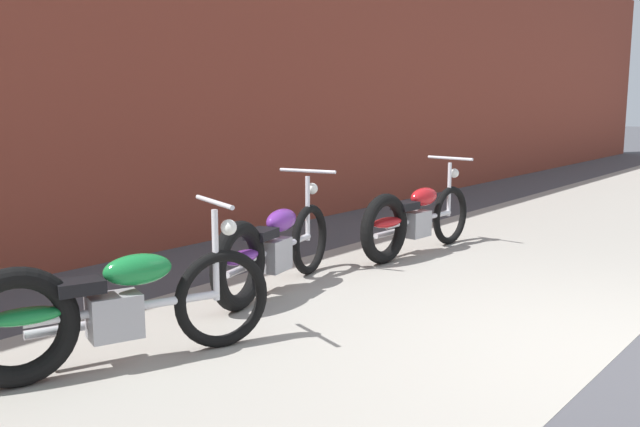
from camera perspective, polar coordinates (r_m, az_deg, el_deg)
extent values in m
plane|color=#47474C|center=(5.14, 23.04, -10.60)|extent=(80.00, 80.00, 0.00)
cube|color=#9E998E|center=(5.81, 6.09, -7.57)|extent=(36.00, 3.50, 0.01)
cube|color=brown|center=(7.98, -15.55, 13.23)|extent=(36.00, 0.50, 4.55)
torus|color=black|center=(4.85, -7.96, -6.89)|extent=(0.67, 0.31, 0.68)
torus|color=black|center=(4.52, -23.45, -8.50)|extent=(0.73, 0.37, 0.73)
cylinder|color=silver|center=(4.63, -15.43, -7.41)|extent=(1.18, 0.47, 0.06)
cube|color=#99999E|center=(4.62, -16.37, -8.00)|extent=(0.38, 0.32, 0.28)
ellipsoid|color=#197A38|center=(4.59, -14.60, -4.42)|extent=(0.48, 0.33, 0.20)
ellipsoid|color=#197A38|center=(4.50, -22.86, -7.71)|extent=(0.48, 0.32, 0.10)
cube|color=black|center=(4.52, -18.95, -5.63)|extent=(0.33, 0.28, 0.08)
cylinder|color=silver|center=(4.76, -8.49, -3.37)|extent=(0.06, 0.06, 0.62)
cylinder|color=silver|center=(4.69, -8.60, 0.93)|extent=(0.23, 0.56, 0.03)
sphere|color=white|center=(4.76, -7.44, -1.12)|extent=(0.11, 0.11, 0.11)
cylinder|color=silver|center=(4.74, -19.64, -8.77)|extent=(0.54, 0.24, 0.06)
torus|color=black|center=(6.77, -0.86, -2.13)|extent=(0.68, 0.24, 0.68)
torus|color=black|center=(5.65, -6.64, -4.25)|extent=(0.74, 0.30, 0.73)
cylinder|color=silver|center=(6.20, -3.49, -2.85)|extent=(1.21, 0.34, 0.06)
cube|color=#99999E|center=(6.14, -3.84, -3.36)|extent=(0.36, 0.29, 0.28)
ellipsoid|color=#6B2D93|center=(6.22, -3.16, -0.55)|extent=(0.47, 0.29, 0.20)
ellipsoid|color=#6B2D93|center=(5.68, -6.39, -3.56)|extent=(0.47, 0.28, 0.10)
cube|color=black|center=(5.92, -4.80, -1.66)|extent=(0.32, 0.26, 0.08)
cylinder|color=silver|center=(6.68, -1.01, 0.41)|extent=(0.05, 0.05, 0.62)
cylinder|color=silver|center=(6.63, -1.02, 3.49)|extent=(0.17, 0.57, 0.03)
sphere|color=white|center=(6.74, -0.64, 2.04)|extent=(0.11, 0.11, 0.11)
cylinder|color=silver|center=(6.03, -6.19, -4.41)|extent=(0.55, 0.19, 0.06)
torus|color=black|center=(8.30, 10.54, -0.15)|extent=(0.68, 0.11, 0.68)
torus|color=black|center=(7.22, 5.25, -1.24)|extent=(0.74, 0.16, 0.73)
cylinder|color=silver|center=(7.75, 8.09, -0.46)|extent=(1.24, 0.11, 0.06)
cube|color=#99999E|center=(7.69, 7.75, -0.83)|extent=(0.33, 0.23, 0.28)
ellipsoid|color=red|center=(7.77, 8.45, 1.36)|extent=(0.45, 0.21, 0.20)
ellipsoid|color=red|center=(7.25, 5.49, -0.72)|extent=(0.45, 0.20, 0.10)
cube|color=black|center=(7.49, 6.94, 0.62)|extent=(0.29, 0.21, 0.08)
cylinder|color=silver|center=(8.22, 10.46, 1.95)|extent=(0.05, 0.05, 0.62)
cylinder|color=silver|center=(8.18, 10.54, 4.45)|extent=(0.06, 0.58, 0.03)
sphere|color=white|center=(8.28, 10.86, 3.25)|extent=(0.11, 0.11, 0.11)
cylinder|color=silver|center=(7.59, 5.79, -1.54)|extent=(0.55, 0.08, 0.06)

